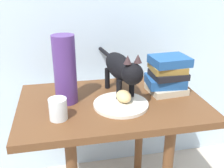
% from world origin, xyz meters
% --- Properties ---
extents(side_table, '(0.81, 0.53, 0.61)m').
position_xyz_m(side_table, '(0.00, 0.00, 0.51)').
color(side_table, brown).
rests_on(side_table, ground).
extents(plate, '(0.23, 0.23, 0.01)m').
position_xyz_m(plate, '(0.03, -0.06, 0.61)').
color(plate, silver).
rests_on(plate, side_table).
extents(bread_roll, '(0.07, 0.09, 0.05)m').
position_xyz_m(bread_roll, '(0.04, -0.05, 0.65)').
color(bread_roll, '#E0BC7A').
rests_on(bread_roll, plate).
extents(cat, '(0.13, 0.48, 0.23)m').
position_xyz_m(cat, '(0.05, 0.05, 0.74)').
color(cat, black).
rests_on(cat, side_table).
extents(book_stack, '(0.19, 0.17, 0.17)m').
position_xyz_m(book_stack, '(0.27, 0.05, 0.69)').
color(book_stack, '#BCB299').
rests_on(book_stack, side_table).
extents(green_vase, '(0.10, 0.10, 0.29)m').
position_xyz_m(green_vase, '(-0.19, 0.03, 0.75)').
color(green_vase, '#4C2D72').
rests_on(green_vase, side_table).
extents(candle_jar, '(0.07, 0.07, 0.08)m').
position_xyz_m(candle_jar, '(-0.23, -0.11, 0.65)').
color(candle_jar, silver).
rests_on(candle_jar, side_table).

